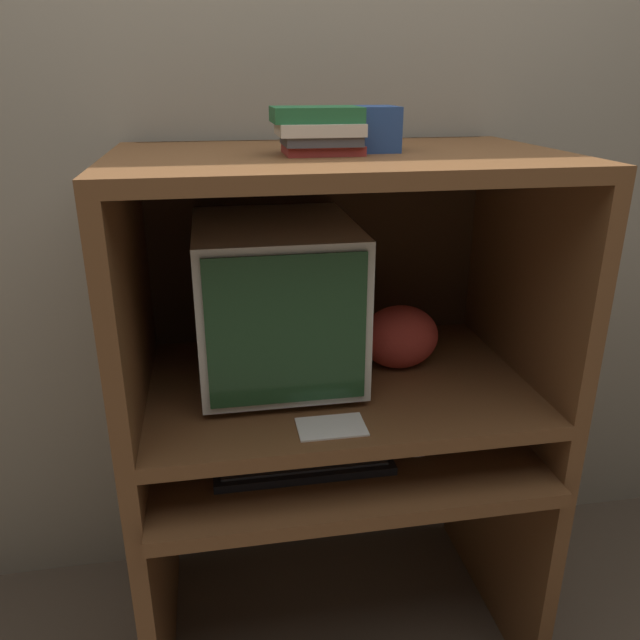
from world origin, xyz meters
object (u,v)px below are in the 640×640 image
Objects in this scene: keyboard at (303,461)px; book_stack at (319,130)px; crt_monitor at (276,299)px; mouse at (417,449)px; snack_bag at (400,337)px; storage_box at (365,129)px.

keyboard is 0.77m from book_stack.
crt_monitor reaches higher than keyboard.
book_stack is at bearing -43.72° from crt_monitor.
mouse is (0.29, -0.01, 0.00)m from keyboard.
crt_monitor is 0.40m from keyboard.
book_stack is at bearing -160.67° from snack_bag.
snack_bag is at bearing 89.55° from mouse.
storage_box is (-0.12, -0.04, 0.53)m from snack_bag.
mouse is 0.30m from snack_bag.
keyboard is at bearing -79.97° from crt_monitor.
snack_bag is (0.00, 0.19, 0.22)m from mouse.
snack_bag reaches higher than keyboard.
book_stack is (0.09, -0.09, 0.41)m from crt_monitor.
keyboard is 2.08× the size of snack_bag.
storage_box reaches higher than crt_monitor.
book_stack is 1.39× the size of storage_box.
snack_bag is 1.07× the size of book_stack.
storage_box is at bearing 20.60° from book_stack.
storage_box is at bearing 40.93° from keyboard.
storage_box is (0.21, -0.05, 0.41)m from crt_monitor.
book_stack is (0.06, 0.11, 0.76)m from keyboard.
crt_monitor is 2.39× the size of book_stack.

